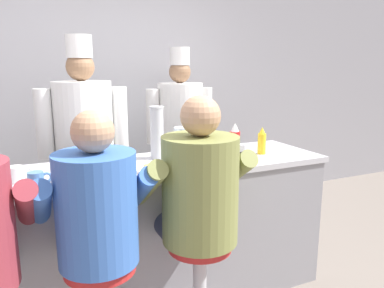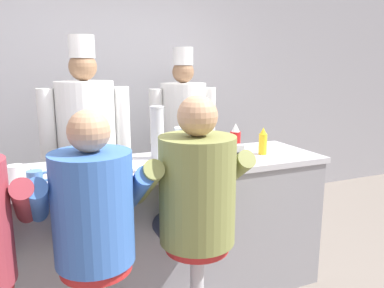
% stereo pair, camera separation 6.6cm
% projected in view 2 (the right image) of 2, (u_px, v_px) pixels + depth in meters
% --- Properties ---
extents(wall_back, '(10.00, 0.06, 2.70)m').
position_uv_depth(wall_back, '(96.00, 94.00, 3.89)').
color(wall_back, '#99999E').
rests_on(wall_back, ground_plane).
extents(diner_counter, '(2.66, 0.68, 0.99)m').
position_uv_depth(diner_counter, '(140.00, 234.00, 2.59)').
color(diner_counter, gray).
rests_on(diner_counter, ground_plane).
extents(ketchup_bottle_red, '(0.08, 0.08, 0.25)m').
position_uv_depth(ketchup_bottle_red, '(235.00, 142.00, 2.68)').
color(ketchup_bottle_red, red).
rests_on(ketchup_bottle_red, diner_counter).
extents(mustard_bottle_yellow, '(0.06, 0.06, 0.20)m').
position_uv_depth(mustard_bottle_yellow, '(263.00, 142.00, 2.78)').
color(mustard_bottle_yellow, yellow).
rests_on(mustard_bottle_yellow, diner_counter).
extents(hot_sauce_bottle_orange, '(0.03, 0.03, 0.16)m').
position_uv_depth(hot_sauce_bottle_orange, '(209.00, 152.00, 2.52)').
color(hot_sauce_bottle_orange, orange).
rests_on(hot_sauce_bottle_orange, diner_counter).
extents(water_pitcher_clear, '(0.16, 0.13, 0.22)m').
position_uv_depth(water_pitcher_clear, '(184.00, 142.00, 2.70)').
color(water_pitcher_clear, silver).
rests_on(water_pitcher_clear, diner_counter).
extents(breakfast_plate, '(0.24, 0.24, 0.05)m').
position_uv_depth(breakfast_plate, '(151.00, 168.00, 2.37)').
color(breakfast_plate, white).
rests_on(breakfast_plate, diner_counter).
extents(cereal_bowl, '(0.16, 0.16, 0.05)m').
position_uv_depth(cereal_bowl, '(69.00, 177.00, 2.14)').
color(cereal_bowl, '#4C7FB7').
rests_on(cereal_bowl, diner_counter).
extents(coffee_mug_white, '(0.14, 0.09, 0.09)m').
position_uv_depth(coffee_mug_white, '(17.00, 173.00, 2.14)').
color(coffee_mug_white, white).
rests_on(coffee_mug_white, diner_counter).
extents(coffee_mug_blue, '(0.13, 0.09, 0.08)m').
position_uv_depth(coffee_mug_blue, '(36.00, 178.00, 2.06)').
color(coffee_mug_blue, '#4C7AB2').
rests_on(coffee_mug_blue, diner_counter).
extents(cup_stack_steel, '(0.10, 0.10, 0.37)m').
position_uv_depth(cup_stack_steel, '(157.00, 132.00, 2.63)').
color(cup_stack_steel, '#B7BABF').
rests_on(cup_stack_steel, diner_counter).
extents(napkin_dispenser_chrome, '(0.11, 0.07, 0.14)m').
position_uv_depth(napkin_dispenser_chrome, '(235.00, 155.00, 2.47)').
color(napkin_dispenser_chrome, silver).
rests_on(napkin_dispenser_chrome, diner_counter).
extents(diner_seated_blue, '(0.60, 0.59, 1.45)m').
position_uv_depth(diner_seated_blue, '(93.00, 216.00, 1.86)').
color(diner_seated_blue, '#B2B5BA').
rests_on(diner_seated_blue, ground_plane).
extents(diner_seated_olive, '(0.63, 0.63, 1.49)m').
position_uv_depth(diner_seated_olive, '(195.00, 196.00, 2.07)').
color(diner_seated_olive, '#B2B5BA').
rests_on(diner_seated_olive, ground_plane).
extents(cook_in_whites_near, '(0.73, 0.47, 1.88)m').
position_uv_depth(cook_in_whites_near, '(87.00, 140.00, 3.12)').
color(cook_in_whites_near, '#232328').
rests_on(cook_in_whites_near, ground_plane).
extents(cook_in_whites_far, '(0.71, 0.46, 1.82)m').
position_uv_depth(cook_in_whites_far, '(183.00, 130.00, 3.82)').
color(cook_in_whites_far, '#232328').
rests_on(cook_in_whites_far, ground_plane).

